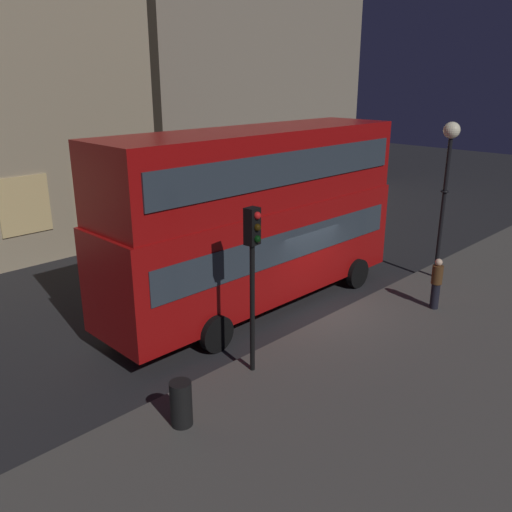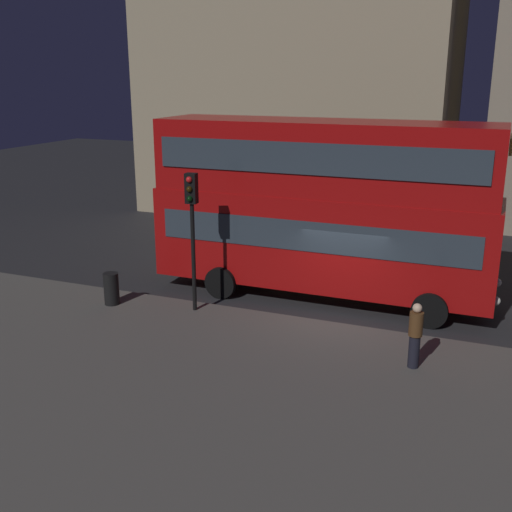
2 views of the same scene
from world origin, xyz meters
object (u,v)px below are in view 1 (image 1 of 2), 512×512
traffic_light_near_kerb (253,257)px  pedestrian (436,283)px  street_lamp (448,161)px  litter_bin (181,404)px  double_decker_bus (257,211)px

traffic_light_near_kerb → pedestrian: (6.52, -1.35, -2.08)m
street_lamp → litter_bin: 12.20m
pedestrian → litter_bin: size_ratio=1.65×
pedestrian → street_lamp: bearing=-51.9°
double_decker_bus → street_lamp: street_lamp is taller
double_decker_bus → litter_bin: double_decker_bus is taller
double_decker_bus → pedestrian: double_decker_bus is taller
double_decker_bus → traffic_light_near_kerb: (-3.00, -2.85, -0.04)m
traffic_light_near_kerb → street_lamp: size_ratio=0.75×
double_decker_bus → traffic_light_near_kerb: bearing=-136.7°
street_lamp → litter_bin: (-11.65, -0.42, -3.63)m
street_lamp → litter_bin: street_lamp is taller
street_lamp → pedestrian: street_lamp is taller
traffic_light_near_kerb → litter_bin: size_ratio=4.15×
double_decker_bus → pedestrian: 5.87m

